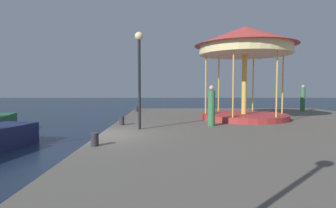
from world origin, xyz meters
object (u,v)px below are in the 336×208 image
at_px(lamp_post_mid_promenade, 139,63).
at_px(bollard_center, 137,109).
at_px(bollard_south, 95,139).
at_px(person_far_corner, 303,99).
at_px(carousel, 245,50).
at_px(bollard_north, 122,121).
at_px(person_mid_promenade, 211,107).

xyz_separation_m(lamp_post_mid_promenade, bollard_center, (-1.02, 8.72, -2.63)).
distance_m(bollard_south, person_far_corner, 17.63).
height_order(bollard_south, person_far_corner, person_far_corner).
xyz_separation_m(carousel, bollard_center, (-6.56, 4.91, -3.66)).
height_order(lamp_post_mid_promenade, bollard_center, lamp_post_mid_promenade).
bearing_deg(bollard_south, bollard_center, 89.83).
bearing_deg(bollard_south, carousel, 47.49).
distance_m(carousel, bollard_north, 7.85).
distance_m(bollard_north, person_far_corner, 14.60).
bearing_deg(bollard_center, carousel, -36.86).
distance_m(carousel, bollard_south, 10.42).
xyz_separation_m(carousel, lamp_post_mid_promenade, (-5.54, -3.80, -1.03)).
xyz_separation_m(bollard_north, bollard_south, (-0.08, -4.77, 0.00)).
height_order(bollard_north, bollard_south, same).
bearing_deg(bollard_south, person_far_corner, 44.77).
distance_m(carousel, bollard_center, 8.97).
bearing_deg(bollard_north, bollard_south, -90.90).
distance_m(lamp_post_mid_promenade, bollard_south, 4.41).
bearing_deg(bollard_center, bollard_south, -90.17).
height_order(lamp_post_mid_promenade, person_far_corner, lamp_post_mid_promenade).
xyz_separation_m(carousel, bollard_south, (-6.59, -7.19, -3.66)).
height_order(carousel, person_far_corner, carousel).
bearing_deg(person_mid_promenade, bollard_center, 118.99).
xyz_separation_m(person_far_corner, person_mid_promenade, (-8.21, -7.98, -0.05)).
bearing_deg(bollard_north, carousel, 20.40).
xyz_separation_m(bollard_south, person_mid_promenade, (4.29, 4.42, 0.69)).
bearing_deg(bollard_north, person_mid_promenade, -4.66).
height_order(bollard_north, person_mid_promenade, person_mid_promenade).
height_order(lamp_post_mid_promenade, bollard_north, lamp_post_mid_promenade).
bearing_deg(carousel, bollard_north, -159.60).
height_order(bollard_center, person_mid_promenade, person_mid_promenade).
bearing_deg(person_mid_promenade, lamp_post_mid_promenade, -162.23).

